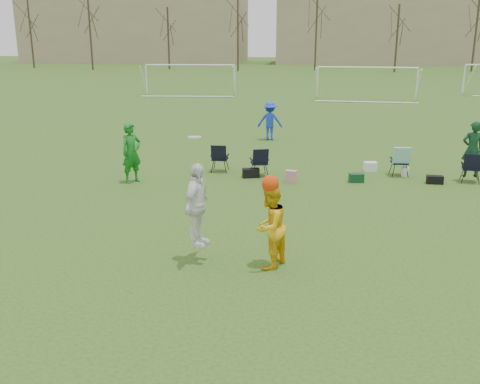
% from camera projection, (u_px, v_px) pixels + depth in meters
% --- Properties ---
extents(ground, '(260.00, 260.00, 0.00)m').
position_uv_depth(ground, '(296.00, 273.00, 10.52)').
color(ground, '#2C4D18').
rests_on(ground, ground).
extents(fielder_green_near, '(0.79, 0.84, 1.92)m').
position_uv_depth(fielder_green_near, '(131.00, 153.00, 16.95)').
color(fielder_green_near, '#14711D').
rests_on(fielder_green_near, ground).
extents(fielder_blue, '(1.12, 0.65, 1.73)m').
position_uv_depth(fielder_blue, '(270.00, 121.00, 24.20)').
color(fielder_blue, blue).
rests_on(fielder_blue, ground).
extents(center_contest, '(2.24, 1.10, 2.62)m').
position_uv_depth(center_contest, '(238.00, 216.00, 10.65)').
color(center_contest, white).
rests_on(center_contest, ground).
extents(sideline_setup, '(8.87, 2.27, 1.95)m').
position_uv_depth(sideline_setup, '(368.00, 160.00, 17.62)').
color(sideline_setup, '#0F391F').
rests_on(sideline_setup, ground).
extents(goal_left, '(7.39, 0.76, 2.46)m').
position_uv_depth(goal_left, '(190.00, 71.00, 43.69)').
color(goal_left, white).
rests_on(goal_left, ground).
extents(goal_mid, '(7.40, 0.63, 2.46)m').
position_uv_depth(goal_mid, '(367.00, 74.00, 39.92)').
color(goal_mid, white).
rests_on(goal_mid, ground).
extents(tree_line, '(110.28, 3.28, 11.40)m').
position_uv_depth(tree_line, '(318.00, 34.00, 75.58)').
color(tree_line, '#382B21').
rests_on(tree_line, ground).
extents(building_row, '(126.00, 16.00, 13.00)m').
position_uv_depth(building_row, '(353.00, 30.00, 99.37)').
color(building_row, tan).
rests_on(building_row, ground).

